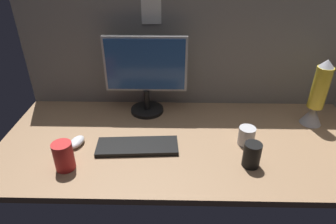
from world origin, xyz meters
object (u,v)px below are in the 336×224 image
object	(u,v)px
mug_black_travel	(252,155)
keyboard	(137,146)
mouse	(77,142)
lava_lamp	(317,98)
monitor	(146,72)
mug_red_plastic	(64,156)
mug_steel	(247,136)

from	to	relation	value
mug_black_travel	keyboard	bearing A→B (deg)	167.77
mouse	lava_lamp	distance (cm)	118.86
monitor	mug_red_plastic	distance (cm)	59.51
keyboard	mug_red_plastic	size ratio (longest dim) A/B	2.98
mouse	mug_black_travel	distance (cm)	78.58
keyboard	mug_red_plastic	distance (cm)	32.10
lava_lamp	mug_black_travel	bearing A→B (deg)	-138.78
mug_red_plastic	monitor	bearing A→B (deg)	58.10
keyboard	lava_lamp	bearing A→B (deg)	11.34
mug_red_plastic	mouse	bearing A→B (deg)	90.02
monitor	keyboard	bearing A→B (deg)	-92.83
mug_black_travel	monitor	bearing A→B (deg)	136.47
mouse	mug_steel	xyz separation A→B (cm)	(78.67, 2.67, 2.64)
mug_red_plastic	mug_steel	bearing A→B (deg)	13.30
monitor	mouse	xyz separation A→B (cm)	(-30.11, -32.44, -21.71)
mug_black_travel	lava_lamp	size ratio (longest dim) A/B	0.31
monitor	mug_steel	xyz separation A→B (cm)	(48.56, -29.78, -19.07)
mug_red_plastic	lava_lamp	xyz separation A→B (cm)	(116.20, 37.29, 8.44)
mug_red_plastic	lava_lamp	world-z (taller)	lava_lamp
monitor	keyboard	xyz separation A→B (cm)	(-1.70, -34.36, -22.41)
mug_steel	lava_lamp	bearing A→B (deg)	26.48
mug_steel	mug_black_travel	bearing A→B (deg)	-94.46
mug_steel	lava_lamp	size ratio (longest dim) A/B	0.25
monitor	mug_black_travel	bearing A→B (deg)	-43.53
mug_black_travel	lava_lamp	bearing A→B (deg)	41.22
monitor	mug_steel	size ratio (longest dim) A/B	4.95
mouse	mug_black_travel	size ratio (longest dim) A/B	0.88
mug_steel	lava_lamp	xyz separation A→B (cm)	(37.54, 18.70, 10.30)
lava_lamp	monitor	bearing A→B (deg)	172.67
mug_red_plastic	mug_black_travel	bearing A→B (deg)	2.49
monitor	lava_lamp	bearing A→B (deg)	-7.33
mouse	lava_lamp	xyz separation A→B (cm)	(116.21, 21.37, 12.95)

